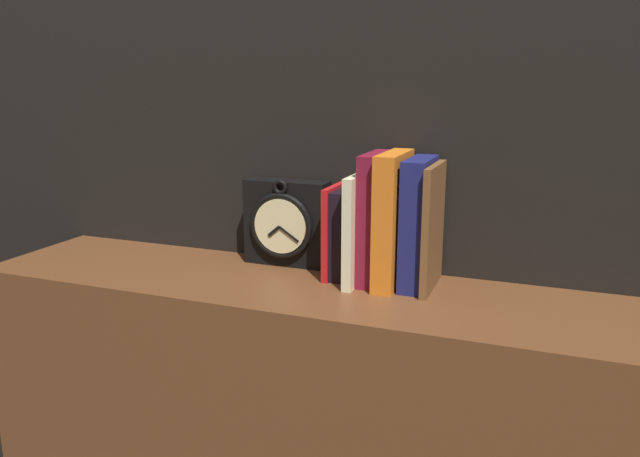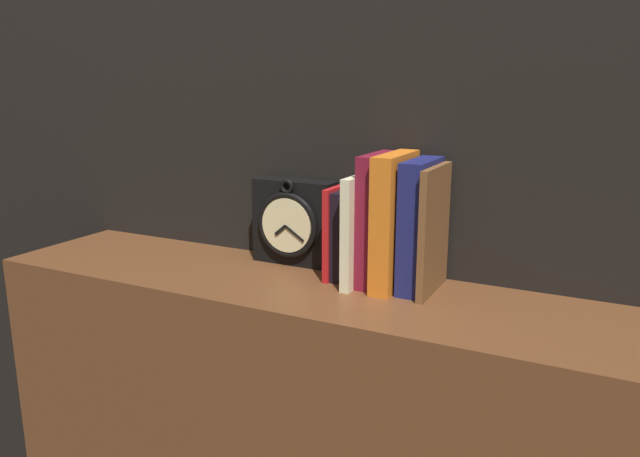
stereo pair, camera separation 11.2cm
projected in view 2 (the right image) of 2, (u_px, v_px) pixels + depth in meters
wall_back at (361, 45)px, 1.20m from camera, size 6.00×0.05×2.60m
clock at (294, 222)px, 1.27m from camera, size 0.17×0.07×0.18m
book_slot0_red at (338, 231)px, 1.20m from camera, size 0.01×0.12×0.18m
book_slot1_black at (351, 234)px, 1.19m from camera, size 0.04×0.11×0.17m
book_slot2_cream at (362, 229)px, 1.15m from camera, size 0.02×0.15×0.20m
book_slot3_maroon at (377, 219)px, 1.15m from camera, size 0.03×0.13×0.24m
book_slot4_orange at (394, 221)px, 1.12m from camera, size 0.04×0.15×0.24m
book_slot5_navy at (420, 226)px, 1.11m from camera, size 0.04×0.13×0.24m
book_slot6_brown at (434, 230)px, 1.09m from camera, size 0.01×0.15×0.23m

